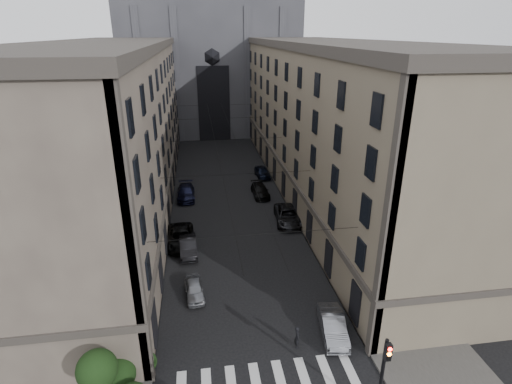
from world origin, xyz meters
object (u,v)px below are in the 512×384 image
traffic_light_right (384,369)px  car_right_midfar (260,191)px  car_left_midnear (188,246)px  car_right_near (333,326)px  car_left_far (186,193)px  gothic_tower (209,42)px  car_right_far (262,172)px  car_right_midnear (288,215)px  pedestrian (297,337)px  car_left_midfar (181,237)px  car_left_near (194,289)px

traffic_light_right → car_right_midfar: traffic_light_right is taller
car_left_midnear → car_right_midfar: bearing=52.7°
car_right_near → car_right_midfar: bearing=99.8°
traffic_light_right → car_left_far: bearing=108.3°
gothic_tower → car_left_far: bearing=-97.6°
gothic_tower → car_right_far: 38.03m
car_right_midnear → gothic_tower: bearing=102.3°
car_right_midfar → car_left_midnear: bearing=-126.1°
car_left_midnear → car_right_far: bearing=59.7°
car_left_far → gothic_tower: bearing=81.9°
car_right_near → car_right_midfar: (-0.99, 26.02, -0.05)m
traffic_light_right → car_left_far: size_ratio=0.97×
traffic_light_right → car_right_far: traffic_light_right is taller
car_right_midfar → car_right_far: bearing=76.8°
traffic_light_right → car_right_midnear: traffic_light_right is taller
car_right_near → car_right_midfar: car_right_near is taller
car_left_midnear → car_right_far: 22.89m
car_right_midfar → car_right_far: car_right_far is taller
gothic_tower → car_left_far: size_ratio=10.81×
car_right_midnear → car_right_midfar: size_ratio=1.22×
gothic_tower → pedestrian: bearing=-87.9°
car_left_midfar → car_right_midfar: (9.84, 11.45, -0.10)m
gothic_tower → car_left_midfar: 55.00m
gothic_tower → traffic_light_right: 74.67m
traffic_light_right → car_left_near: traffic_light_right is taller
car_left_near → car_right_near: car_right_near is taller
car_left_midnear → car_right_near: 16.24m
traffic_light_right → car_right_near: traffic_light_right is taller
car_right_midnear → car_right_far: car_right_midnear is taller
car_left_midnear → car_right_near: bearing=-54.5°
car_right_midnear → pedestrian: (-3.60, -18.73, -0.00)m
car_left_near → pedestrian: 9.56m
gothic_tower → car_right_far: size_ratio=13.09×
gothic_tower → pedestrian: 69.51m
car_left_midnear → car_right_near: car_right_near is taller
car_left_far → pedestrian: (7.74, -27.37, 0.04)m
car_left_near → car_right_far: (10.01, 27.13, 0.12)m
gothic_tower → car_left_far: gothic_tower is taller
gothic_tower → car_left_near: size_ratio=15.55×
car_right_midnear → car_right_far: 15.11m
traffic_light_right → gothic_tower: bearing=94.4°
car_left_far → car_right_midfar: size_ratio=1.11×
car_left_near → car_right_far: size_ratio=0.84×
car_left_far → car_left_midnear: bearing=-88.9°
car_left_far → car_left_near: bearing=-88.0°
car_right_midfar → pedestrian: pedestrian is taller
car_right_far → traffic_light_right: bearing=-93.5°
car_right_far → car_left_near: bearing=-113.7°
car_left_far → car_right_midfar: car_left_far is taller
car_left_midfar → car_left_far: car_left_midfar is taller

